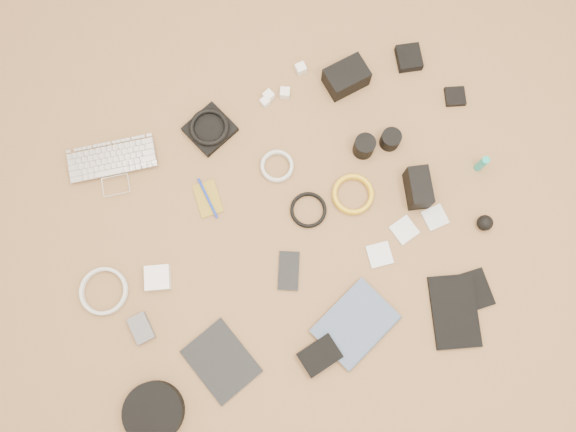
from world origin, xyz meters
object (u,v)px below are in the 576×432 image
object	(u,v)px
tablet	(221,361)
paperback	(376,344)
phone	(289,271)
dslr_camera	(346,77)
headphone_case	(154,412)
laptop	(114,171)

from	to	relation	value
tablet	paperback	distance (m)	0.50
tablet	phone	size ratio (longest dim) A/B	1.69
phone	dslr_camera	bearing A→B (deg)	76.20
tablet	headphone_case	xyz separation A→B (m)	(-0.24, -0.07, 0.02)
dslr_camera	tablet	distance (m)	1.05
phone	headphone_case	distance (m)	0.61
laptop	phone	distance (m)	0.69
laptop	phone	bearing A→B (deg)	-42.08
headphone_case	paperback	xyz separation A→B (m)	(0.72, -0.04, -0.01)
phone	paperback	xyz separation A→B (m)	(0.18, -0.32, 0.01)
tablet	phone	world-z (taller)	same
tablet	headphone_case	world-z (taller)	headphone_case
paperback	phone	bearing A→B (deg)	4.93
phone	paperback	bearing A→B (deg)	-37.53
tablet	phone	distance (m)	0.36
phone	laptop	bearing A→B (deg)	153.01
laptop	headphone_case	world-z (taller)	headphone_case
headphone_case	paperback	size ratio (longest dim) A/B	0.77
phone	headphone_case	bearing A→B (deg)	-130.72
headphone_case	tablet	bearing A→B (deg)	16.93
laptop	phone	xyz separation A→B (m)	(0.44, -0.52, -0.01)
tablet	headphone_case	bearing A→B (deg)	176.98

